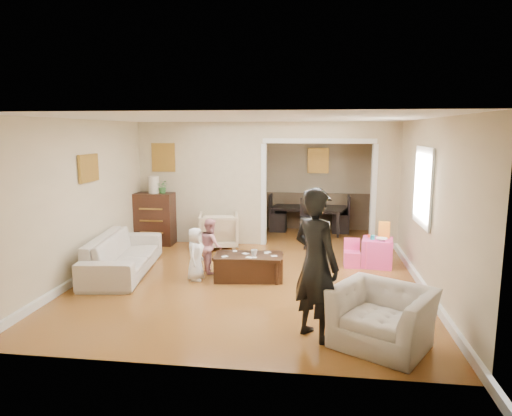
# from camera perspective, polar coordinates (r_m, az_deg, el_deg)

# --- Properties ---
(floor) EXTENTS (7.00, 7.00, 0.00)m
(floor) POSITION_cam_1_polar(r_m,az_deg,el_deg) (8.18, -0.18, -7.50)
(floor) COLOR #9D5C28
(floor) RESTS_ON ground
(partition_left) EXTENTS (2.75, 0.18, 2.60)m
(partition_left) POSITION_cam_1_polar(r_m,az_deg,el_deg) (9.91, -6.70, 3.13)
(partition_left) COLOR #C8B992
(partition_left) RESTS_ON ground
(partition_right) EXTENTS (0.55, 0.18, 2.60)m
(partition_right) POSITION_cam_1_polar(r_m,az_deg,el_deg) (9.72, 15.92, 2.70)
(partition_right) COLOR #C8B992
(partition_right) RESTS_ON ground
(partition_header) EXTENTS (2.22, 0.18, 0.35)m
(partition_header) POSITION_cam_1_polar(r_m,az_deg,el_deg) (9.55, 7.93, 9.63)
(partition_header) COLOR #C8B992
(partition_header) RESTS_ON partition_right
(window_pane) EXTENTS (0.03, 0.95, 1.10)m
(window_pane) POSITION_cam_1_polar(r_m,az_deg,el_deg) (7.59, 20.29, 2.52)
(window_pane) COLOR white
(window_pane) RESTS_ON ground
(framed_art_partition) EXTENTS (0.45, 0.03, 0.55)m
(framed_art_partition) POSITION_cam_1_polar(r_m,az_deg,el_deg) (10.01, -11.51, 6.23)
(framed_art_partition) COLOR brown
(framed_art_partition) RESTS_ON partition_left
(framed_art_sofa_wall) EXTENTS (0.03, 0.55, 0.40)m
(framed_art_sofa_wall) POSITION_cam_1_polar(r_m,az_deg,el_deg) (8.10, -20.23, 4.72)
(framed_art_sofa_wall) COLOR brown
(framed_art_alcove) EXTENTS (0.45, 0.03, 0.55)m
(framed_art_alcove) POSITION_cam_1_polar(r_m,az_deg,el_deg) (11.21, 7.80, 5.91)
(framed_art_alcove) COLOR brown
(sofa) EXTENTS (1.16, 2.33, 0.65)m
(sofa) POSITION_cam_1_polar(r_m,az_deg,el_deg) (8.17, -16.31, -5.55)
(sofa) COLOR beige
(sofa) RESTS_ON ground
(armchair_back) EXTENTS (0.94, 0.96, 0.74)m
(armchair_back) POSITION_cam_1_polar(r_m,az_deg,el_deg) (9.51, -4.69, -2.79)
(armchair_back) COLOR tan
(armchair_back) RESTS_ON ground
(armchair_front) EXTENTS (1.34, 1.30, 0.67)m
(armchair_front) POSITION_cam_1_polar(r_m,az_deg,el_deg) (5.47, 15.56, -13.03)
(armchair_front) COLOR beige
(armchair_front) RESTS_ON ground
(dresser) EXTENTS (0.81, 0.45, 1.11)m
(dresser) POSITION_cam_1_polar(r_m,az_deg,el_deg) (9.98, -12.54, -1.32)
(dresser) COLOR #371C10
(dresser) RESTS_ON ground
(table_lamp) EXTENTS (0.22, 0.22, 0.36)m
(table_lamp) POSITION_cam_1_polar(r_m,az_deg,el_deg) (9.87, -12.69, 2.87)
(table_lamp) COLOR beige
(table_lamp) RESTS_ON dresser
(potted_plant) EXTENTS (0.25, 0.22, 0.28)m
(potted_plant) POSITION_cam_1_polar(r_m,az_deg,el_deg) (9.81, -11.59, 2.63)
(potted_plant) COLOR #3D7935
(potted_plant) RESTS_ON dresser
(coffee_table) EXTENTS (1.16, 0.68, 0.41)m
(coffee_table) POSITION_cam_1_polar(r_m,az_deg,el_deg) (7.53, -0.95, -7.39)
(coffee_table) COLOR #392012
(coffee_table) RESTS_ON ground
(coffee_cup) EXTENTS (0.12, 0.12, 0.10)m
(coffee_cup) POSITION_cam_1_polar(r_m,az_deg,el_deg) (7.40, -0.24, -5.64)
(coffee_cup) COLOR beige
(coffee_cup) RESTS_ON coffee_table
(play_table) EXTENTS (0.60, 0.60, 0.50)m
(play_table) POSITION_cam_1_polar(r_m,az_deg,el_deg) (8.50, 14.94, -5.42)
(play_table) COLOR #E23B92
(play_table) RESTS_ON ground
(cereal_box) EXTENTS (0.21, 0.10, 0.30)m
(cereal_box) POSITION_cam_1_polar(r_m,az_deg,el_deg) (8.52, 15.77, -2.65)
(cereal_box) COLOR yellow
(cereal_box) RESTS_ON play_table
(cyan_cup) EXTENTS (0.08, 0.08, 0.08)m
(cyan_cup) POSITION_cam_1_polar(r_m,az_deg,el_deg) (8.37, 14.39, -3.57)
(cyan_cup) COLOR teal
(cyan_cup) RESTS_ON play_table
(toy_block) EXTENTS (0.09, 0.07, 0.05)m
(toy_block) POSITION_cam_1_polar(r_m,az_deg,el_deg) (8.54, 14.12, -3.41)
(toy_block) COLOR red
(toy_block) RESTS_ON play_table
(play_bowl) EXTENTS (0.23, 0.23, 0.05)m
(play_bowl) POSITION_cam_1_polar(r_m,az_deg,el_deg) (8.33, 15.46, -3.80)
(play_bowl) COLOR white
(play_bowl) RESTS_ON play_table
(dining_table) EXTENTS (1.94, 1.39, 0.62)m
(dining_table) POSITION_cam_1_polar(r_m,az_deg,el_deg) (11.06, 6.66, -1.40)
(dining_table) COLOR black
(dining_table) RESTS_ON ground
(adult_person) EXTENTS (0.76, 0.76, 1.79)m
(adult_person) POSITION_cam_1_polar(r_m,az_deg,el_deg) (5.32, 7.49, -7.00)
(adult_person) COLOR black
(adult_person) RESTS_ON ground
(child_kneel_a) EXTENTS (0.30, 0.44, 0.87)m
(child_kneel_a) POSITION_cam_1_polar(r_m,az_deg,el_deg) (7.50, -7.60, -5.73)
(child_kneel_a) COLOR white
(child_kneel_a) RESTS_ON ground
(child_kneel_b) EXTENTS (0.52, 0.57, 0.94)m
(child_kneel_b) POSITION_cam_1_polar(r_m,az_deg,el_deg) (7.87, -5.69, -4.69)
(child_kneel_b) COLOR #D08288
(child_kneel_b) RESTS_ON ground
(child_toddler) EXTENTS (0.47, 0.48, 0.81)m
(child_toddler) POSITION_cam_1_polar(r_m,az_deg,el_deg) (8.12, 7.20, -4.73)
(child_toddler) COLOR black
(child_toddler) RESTS_ON ground
(craft_papers) EXTENTS (0.91, 0.47, 0.00)m
(craft_papers) POSITION_cam_1_polar(r_m,az_deg,el_deg) (7.47, -0.57, -5.87)
(craft_papers) COLOR white
(craft_papers) RESTS_ON coffee_table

